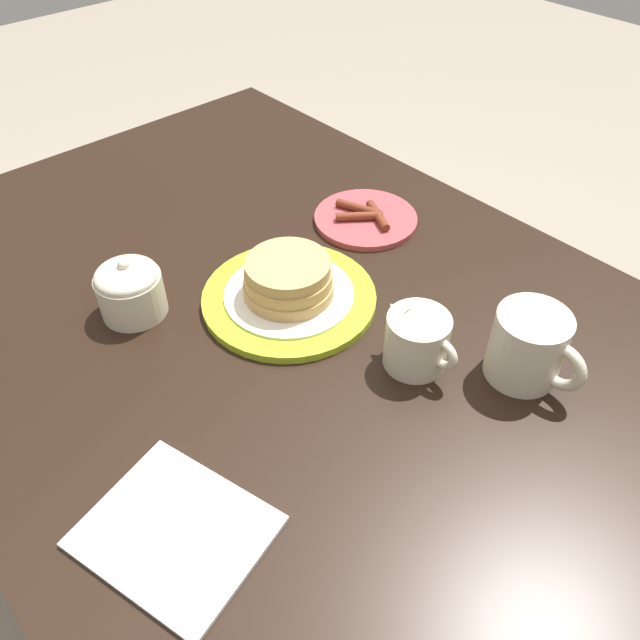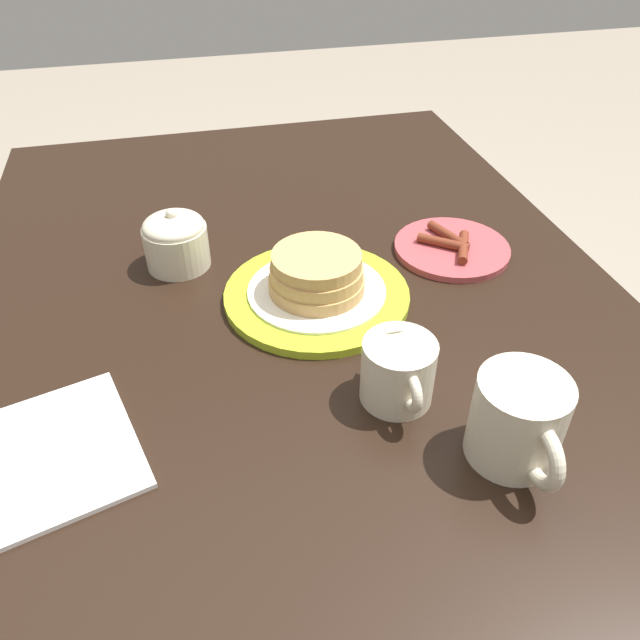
# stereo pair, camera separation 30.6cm
# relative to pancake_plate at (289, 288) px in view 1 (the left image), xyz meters

# --- Properties ---
(ground_plane) EXTENTS (8.00, 8.00, 0.00)m
(ground_plane) POSITION_rel_pancake_plate_xyz_m (-0.01, -0.03, -0.80)
(ground_plane) COLOR gray
(dining_table) EXTENTS (1.25, 0.89, 0.77)m
(dining_table) POSITION_rel_pancake_plate_xyz_m (-0.01, -0.03, -0.16)
(dining_table) COLOR black
(dining_table) RESTS_ON ground_plane
(pancake_plate) EXTENTS (0.25, 0.25, 0.07)m
(pancake_plate) POSITION_rel_pancake_plate_xyz_m (0.00, 0.00, 0.00)
(pancake_plate) COLOR #AAC628
(pancake_plate) RESTS_ON dining_table
(side_plate_bacon) EXTENTS (0.17, 0.17, 0.02)m
(side_plate_bacon) POSITION_rel_pancake_plate_xyz_m (-0.07, 0.22, -0.02)
(side_plate_bacon) COLOR #B2474C
(side_plate_bacon) RESTS_ON dining_table
(coffee_mug) EXTENTS (0.12, 0.09, 0.09)m
(coffee_mug) POSITION_rel_pancake_plate_xyz_m (0.30, 0.13, 0.02)
(coffee_mug) COLOR beige
(coffee_mug) RESTS_ON dining_table
(creamer_pitcher) EXTENTS (0.12, 0.08, 0.09)m
(creamer_pitcher) POSITION_rel_pancake_plate_xyz_m (0.20, 0.04, 0.02)
(creamer_pitcher) COLOR beige
(creamer_pitcher) RESTS_ON dining_table
(sugar_bowl) EXTENTS (0.09, 0.09, 0.09)m
(sugar_bowl) POSITION_rel_pancake_plate_xyz_m (-0.13, -0.17, 0.02)
(sugar_bowl) COLOR beige
(sugar_bowl) RESTS_ON dining_table
(napkin) EXTENTS (0.21, 0.19, 0.01)m
(napkin) POSITION_rel_pancake_plate_xyz_m (0.20, -0.32, -0.02)
(napkin) COLOR white
(napkin) RESTS_ON dining_table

